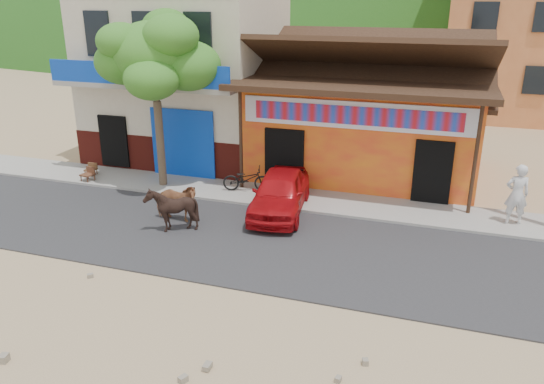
# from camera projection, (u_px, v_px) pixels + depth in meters

# --- Properties ---
(ground) EXTENTS (120.00, 120.00, 0.00)m
(ground) POSITION_uv_depth(u_px,v_px,m) (216.00, 287.00, 12.65)
(ground) COLOR #9E825B
(ground) RESTS_ON ground
(road) EXTENTS (60.00, 5.00, 0.04)m
(road) POSITION_uv_depth(u_px,v_px,m) (252.00, 242.00, 14.86)
(road) COLOR #28282B
(road) RESTS_ON ground
(sidewalk) EXTENTS (60.00, 2.00, 0.12)m
(sidewalk) POSITION_uv_depth(u_px,v_px,m) (287.00, 198.00, 17.97)
(sidewalk) COLOR gray
(sidewalk) RESTS_ON ground
(dance_club) EXTENTS (8.00, 6.00, 3.60)m
(dance_club) POSITION_uv_depth(u_px,v_px,m) (367.00, 126.00, 20.34)
(dance_club) COLOR orange
(dance_club) RESTS_ON ground
(cafe_building) EXTENTS (7.00, 6.00, 7.00)m
(cafe_building) POSITION_uv_depth(u_px,v_px,m) (188.00, 73.00, 21.91)
(cafe_building) COLOR beige
(cafe_building) RESTS_ON ground
(apartment_front) EXTENTS (9.00, 9.00, 12.00)m
(apartment_front) POSITION_uv_depth(u_px,v_px,m) (536.00, 4.00, 29.29)
(apartment_front) COLOR #CC723F
(apartment_front) RESTS_ON ground
(tree) EXTENTS (3.00, 3.00, 6.00)m
(tree) POSITION_uv_depth(u_px,v_px,m) (157.00, 101.00, 18.05)
(tree) COLOR #2D721E
(tree) RESTS_ON sidewalk
(cow_tan) EXTENTS (1.49, 0.74, 1.23)m
(cow_tan) POSITION_uv_depth(u_px,v_px,m) (176.00, 202.00, 15.98)
(cow_tan) COLOR #9A613D
(cow_tan) RESTS_ON road
(cow_dark) EXTENTS (1.44, 1.34, 1.34)m
(cow_dark) POSITION_uv_depth(u_px,v_px,m) (172.00, 209.00, 15.32)
(cow_dark) COLOR black
(cow_dark) RESTS_ON road
(red_car) EXTENTS (2.04, 4.07, 1.33)m
(red_car) POSITION_uv_depth(u_px,v_px,m) (280.00, 192.00, 16.64)
(red_car) COLOR #B40C12
(red_car) RESTS_ON road
(scooter) EXTENTS (1.74, 1.00, 0.87)m
(scooter) POSITION_uv_depth(u_px,v_px,m) (247.00, 179.00, 18.32)
(scooter) COLOR black
(scooter) RESTS_ON sidewalk
(pedestrian) EXTENTS (0.73, 0.54, 1.84)m
(pedestrian) POSITION_uv_depth(u_px,v_px,m) (517.00, 194.00, 15.55)
(pedestrian) COLOR silver
(pedestrian) RESTS_ON sidewalk
(cafe_chair_left) EXTENTS (0.49, 0.49, 0.89)m
(cafe_chair_left) POSITION_uv_depth(u_px,v_px,m) (87.00, 169.00, 19.32)
(cafe_chair_left) COLOR #50281A
(cafe_chair_left) RESTS_ON sidewalk
(cafe_chair_right) EXTENTS (0.40, 0.40, 0.81)m
(cafe_chair_right) POSITION_uv_depth(u_px,v_px,m) (90.00, 165.00, 19.94)
(cafe_chair_right) COLOR #4E251A
(cafe_chair_right) RESTS_ON sidewalk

